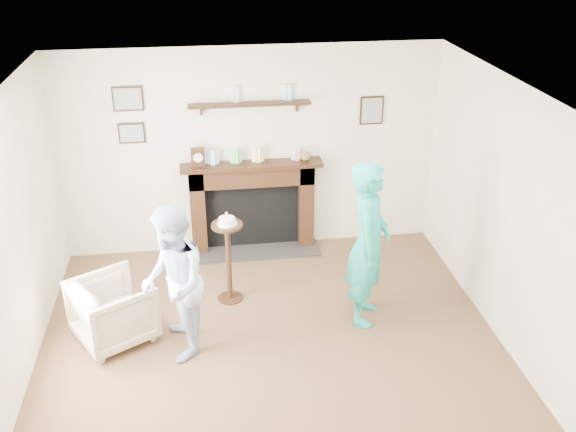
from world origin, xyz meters
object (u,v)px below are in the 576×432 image
(man, at_px, (180,350))
(woman, at_px, (364,316))
(pedestal_table, at_px, (228,247))
(armchair, at_px, (117,338))

(man, height_order, woman, woman)
(woman, height_order, pedestal_table, pedestal_table)
(armchair, height_order, woman, woman)
(man, bearing_deg, pedestal_table, 141.10)
(man, distance_m, pedestal_table, 1.19)
(woman, bearing_deg, pedestal_table, 88.99)
(armchair, distance_m, pedestal_table, 1.44)
(armchair, bearing_deg, woman, -119.54)
(armchair, xyz_separation_m, man, (0.62, -0.30, 0.00))
(man, relative_size, pedestal_table, 1.45)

